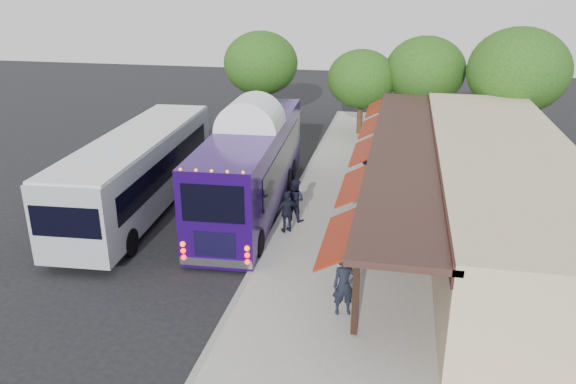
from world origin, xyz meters
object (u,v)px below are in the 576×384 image
Objects in this scene: ped_b at (295,200)px; city_bus at (139,169)px; coach_bus at (252,162)px; ped_d at (369,177)px; sign_board at (348,231)px; ped_c at (287,212)px; ped_a at (344,285)px.

city_bus is at bearing 22.52° from ped_b.
coach_bus is 6.81× the size of ped_d.
coach_bus is 5.88m from sign_board.
ped_c is 0.91× the size of ped_d.
coach_bus is 7.00× the size of ped_b.
city_bus is at bearing 22.03° from ped_d.
ped_a is 5.94m from ped_c.
ped_a is 1.64× the size of sign_board.
ped_b is at bearing 95.67° from ped_a.
city_bus is at bearing -169.82° from coach_bus.
coach_bus reaches higher than ped_c.
ped_b is 4.33m from ped_d.
coach_bus is 9.17m from ped_a.
city_bus is 6.88m from ped_c.
coach_bus reaches higher than city_bus.
ped_a is (9.46, -6.63, -0.75)m from city_bus.
ped_d is at bearing -104.88° from ped_b.
ped_c is (6.69, -1.38, -0.86)m from city_bus.
ped_c is at bearing -53.50° from coach_bus.
ped_c is at bearing 61.93° from ped_d.
coach_bus is 7.48× the size of ped_c.
ped_a is 1.03× the size of ped_d.
ped_a is 4.14m from sign_board.
ped_d reaches higher than sign_board.
ped_b is (-2.69, 6.44, -0.05)m from ped_a.
sign_board is at bearing 77.48° from ped_a.
ped_d is (9.49, 3.17, -0.78)m from city_bus.
ped_d is at bearing 14.80° from city_bus.
coach_bus is at bearing -7.16° from ped_b.
ped_b is at bearing -128.10° from ped_c.
city_bus is 10.03m from ped_d.
ped_a is (4.82, -7.73, -1.01)m from coach_bus.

